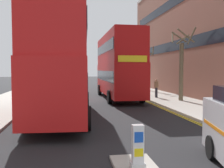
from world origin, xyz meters
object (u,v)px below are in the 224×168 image
at_px(keep_left_bollard, 138,149).
at_px(double_decker_bus_oncoming, 118,64).
at_px(pedestrian_far, 156,88).
at_px(double_decker_bus_away, 63,61).

relative_size(keep_left_bollard, double_decker_bus_oncoming, 0.10).
bearing_deg(pedestrian_far, keep_left_bollard, -110.25).
height_order(keep_left_bollard, double_decker_bus_away, double_decker_bus_away).
distance_m(keep_left_bollard, double_decker_bus_oncoming, 16.51).
distance_m(keep_left_bollard, pedestrian_far, 16.24).
relative_size(double_decker_bus_away, double_decker_bus_oncoming, 1.01).
bearing_deg(double_decker_bus_away, pedestrian_far, 43.00).
xyz_separation_m(keep_left_bollard, pedestrian_far, (5.62, 15.23, 0.38)).
relative_size(double_decker_bus_oncoming, pedestrian_far, 6.68).
height_order(keep_left_bollard, pedestrian_far, pedestrian_far).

